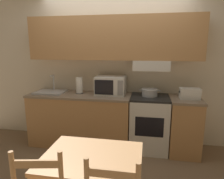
{
  "coord_description": "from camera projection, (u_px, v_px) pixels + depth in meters",
  "views": [
    {
      "loc": [
        0.56,
        -3.44,
        1.68
      ],
      "look_at": [
        0.05,
        -0.55,
        1.05
      ],
      "focal_mm": 32.0,
      "sensor_mm": 36.0,
      "label": 1
    }
  ],
  "objects": [
    {
      "name": "ground_plane",
      "position": [
        114.0,
        138.0,
        3.76
      ],
      "size": [
        16.0,
        16.0,
        0.0
      ],
      "primitive_type": "plane",
      "color": "#7F664C"
    },
    {
      "name": "wall_back",
      "position": [
        115.0,
        56.0,
        3.37
      ],
      "size": [
        5.19,
        0.38,
        2.55
      ],
      "color": "silver",
      "rests_on": "ground_plane"
    },
    {
      "name": "lower_counter_main",
      "position": [
        81.0,
        119.0,
        3.47
      ],
      "size": [
        1.72,
        0.62,
        0.9
      ],
      "color": "tan",
      "rests_on": "ground_plane"
    },
    {
      "name": "lower_counter_right_stub",
      "position": [
        184.0,
        126.0,
        3.18
      ],
      "size": [
        0.48,
        0.62,
        0.9
      ],
      "color": "tan",
      "rests_on": "ground_plane"
    },
    {
      "name": "stove_range",
      "position": [
        149.0,
        123.0,
        3.28
      ],
      "size": [
        0.6,
        0.58,
        0.9
      ],
      "color": "silver",
      "rests_on": "ground_plane"
    },
    {
      "name": "cooking_pot",
      "position": [
        150.0,
        92.0,
        3.22
      ],
      "size": [
        0.34,
        0.26,
        0.12
      ],
      "color": "#B7BABF",
      "rests_on": "stove_range"
    },
    {
      "name": "microwave",
      "position": [
        111.0,
        85.0,
        3.33
      ],
      "size": [
        0.49,
        0.38,
        0.3
      ],
      "color": "silver",
      "rests_on": "lower_counter_main"
    },
    {
      "name": "toaster",
      "position": [
        190.0,
        94.0,
        3.03
      ],
      "size": [
        0.31,
        0.17,
        0.16
      ],
      "color": "silver",
      "rests_on": "lower_counter_right_stub"
    },
    {
      "name": "sink_basin",
      "position": [
        50.0,
        92.0,
        3.46
      ],
      "size": [
        0.49,
        0.39,
        0.29
      ],
      "color": "#B7BABF",
      "rests_on": "lower_counter_main"
    },
    {
      "name": "paper_towel_roll",
      "position": [
        79.0,
        85.0,
        3.39
      ],
      "size": [
        0.13,
        0.13,
        0.27
      ],
      "color": "black",
      "rests_on": "lower_counter_main"
    },
    {
      "name": "dining_table",
      "position": [
        92.0,
        168.0,
        1.8
      ],
      "size": [
        0.88,
        0.67,
        0.73
      ],
      "color": "tan",
      "rests_on": "ground_plane"
    }
  ]
}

